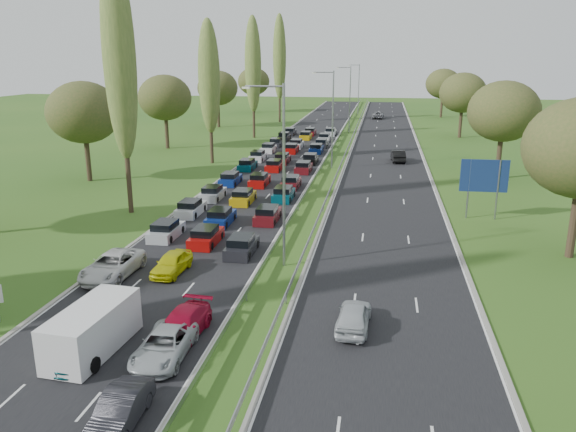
% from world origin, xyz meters
% --- Properties ---
extents(ground, '(260.00, 260.00, 0.00)m').
position_xyz_m(ground, '(4.50, 80.00, 0.00)').
color(ground, '#2B541A').
rests_on(ground, ground).
extents(near_carriageway, '(10.50, 215.00, 0.04)m').
position_xyz_m(near_carriageway, '(-2.25, 82.50, 0.00)').
color(near_carriageway, black).
rests_on(near_carriageway, ground).
extents(far_carriageway, '(10.50, 215.00, 0.04)m').
position_xyz_m(far_carriageway, '(11.25, 82.50, 0.00)').
color(far_carriageway, black).
rests_on(far_carriageway, ground).
extents(central_reservation, '(2.36, 215.00, 0.32)m').
position_xyz_m(central_reservation, '(4.50, 82.50, 0.55)').
color(central_reservation, gray).
rests_on(central_reservation, ground).
extents(lamp_columns, '(0.18, 140.18, 12.00)m').
position_xyz_m(lamp_columns, '(4.50, 78.00, 6.00)').
color(lamp_columns, gray).
rests_on(lamp_columns, ground).
extents(poplar_row, '(2.80, 127.80, 22.44)m').
position_xyz_m(poplar_row, '(-11.50, 68.17, 12.39)').
color(poplar_row, '#2D2116').
rests_on(poplar_row, ground).
extents(woodland_left, '(8.00, 166.00, 11.10)m').
position_xyz_m(woodland_left, '(-22.00, 62.63, 7.68)').
color(woodland_left, '#2D2116').
rests_on(woodland_left, ground).
extents(woodland_right, '(8.00, 153.00, 11.10)m').
position_xyz_m(woodland_right, '(24.00, 66.67, 7.68)').
color(woodland_right, '#2D2116').
rests_on(woodland_right, ground).
extents(traffic_queue_fill, '(9.09, 68.21, 0.80)m').
position_xyz_m(traffic_queue_fill, '(-2.26, 77.60, 0.44)').
color(traffic_queue_fill, '#B2B7BC').
rests_on(traffic_queue_fill, ground).
extents(near_car_2, '(2.66, 5.51, 1.51)m').
position_xyz_m(near_car_2, '(-5.95, 39.18, 0.78)').
color(near_car_2, silver).
rests_on(near_car_2, near_carriageway).
extents(near_car_7, '(1.94, 4.55, 1.31)m').
position_xyz_m(near_car_7, '(-2.48, 29.63, 0.67)').
color(near_car_7, '#043F45').
rests_on(near_car_7, near_carriageway).
extents(near_car_8, '(1.84, 4.14, 1.38)m').
position_xyz_m(near_car_8, '(-2.43, 40.37, 0.71)').
color(near_car_8, '#C3C50D').
rests_on(near_car_8, near_carriageway).
extents(near_car_9, '(1.54, 4.03, 1.31)m').
position_xyz_m(near_car_9, '(1.31, 25.10, 0.68)').
color(near_car_9, black).
rests_on(near_car_9, near_carriageway).
extents(near_car_10, '(2.27, 4.72, 1.30)m').
position_xyz_m(near_car_10, '(1.10, 30.12, 0.67)').
color(near_car_10, '#A9AFB3').
rests_on(near_car_10, near_carriageway).
extents(near_car_11, '(2.20, 4.78, 1.36)m').
position_xyz_m(near_car_11, '(1.23, 32.15, 0.70)').
color(near_car_11, maroon).
rests_on(near_car_11, near_carriageway).
extents(far_car_0, '(1.86, 4.21, 1.41)m').
position_xyz_m(far_car_0, '(9.61, 34.54, 0.72)').
color(far_car_0, '#B0B5BA').
rests_on(far_car_0, far_carriageway).
extents(far_car_1, '(2.00, 4.86, 1.57)m').
position_xyz_m(far_car_1, '(12.87, 84.03, 0.80)').
color(far_car_1, black).
rests_on(far_car_1, far_carriageway).
extents(far_car_2, '(2.69, 5.70, 1.57)m').
position_xyz_m(far_car_2, '(9.47, 139.90, 0.81)').
color(far_car_2, slate).
rests_on(far_car_2, far_carriageway).
extents(white_van_rear, '(2.19, 5.58, 2.24)m').
position_xyz_m(white_van_rear, '(-2.45, 30.43, 1.15)').
color(white_van_rear, silver).
rests_on(white_van_rear, near_carriageway).
extents(direction_sign, '(4.00, 0.19, 5.20)m').
position_xyz_m(direction_sign, '(19.40, 57.09, 3.57)').
color(direction_sign, gray).
rests_on(direction_sign, ground).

